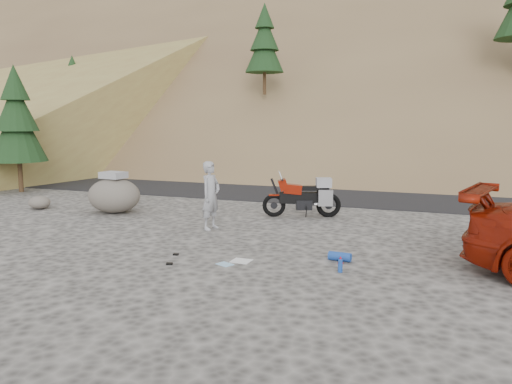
% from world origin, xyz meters
% --- Properties ---
extents(ground, '(140.00, 140.00, 0.00)m').
position_xyz_m(ground, '(0.00, 0.00, 0.00)').
color(ground, '#3D3B38').
rests_on(ground, ground).
extents(road, '(120.00, 7.00, 0.05)m').
position_xyz_m(road, '(0.00, 9.00, 0.00)').
color(road, black).
rests_on(road, ground).
extents(hillside, '(120.00, 73.00, 46.72)m').
position_xyz_m(hillside, '(-0.05, 40.88, 11.08)').
color(hillside, brown).
rests_on(hillside, ground).
extents(conifer_verge, '(2.20, 2.20, 5.04)m').
position_xyz_m(conifer_verge, '(-11.00, 4.50, 2.89)').
color(conifer_verge, '#342413').
rests_on(conifer_verge, ground).
extents(motorcycle, '(2.24, 1.16, 1.40)m').
position_xyz_m(motorcycle, '(1.12, 3.47, 0.60)').
color(motorcycle, black).
rests_on(motorcycle, ground).
extents(man, '(0.54, 0.72, 1.80)m').
position_xyz_m(man, '(-0.76, 0.93, 0.00)').
color(man, '#999A9F').
rests_on(man, ground).
extents(boulder, '(2.03, 1.87, 1.26)m').
position_xyz_m(boulder, '(-4.63, 2.00, 0.55)').
color(boulder, '#5F5B52').
rests_on(boulder, ground).
extents(small_rock, '(0.90, 0.86, 0.43)m').
position_xyz_m(small_rock, '(-7.33, 1.70, 0.21)').
color(small_rock, '#5F5B52').
rests_on(small_rock, ground).
extents(gear_white_cloth, '(0.40, 0.36, 0.01)m').
position_xyz_m(gear_white_cloth, '(1.16, -1.62, 0.01)').
color(gear_white_cloth, white).
rests_on(gear_white_cloth, ground).
extents(gear_blue_mat, '(0.47, 0.22, 0.18)m').
position_xyz_m(gear_blue_mat, '(3.04, -0.88, 0.09)').
color(gear_blue_mat, '#1A439E').
rests_on(gear_blue_mat, ground).
extents(gear_bottle, '(0.11, 0.11, 0.24)m').
position_xyz_m(gear_bottle, '(3.20, -1.64, 0.12)').
color(gear_bottle, '#1A439E').
rests_on(gear_bottle, ground).
extents(gear_funnel, '(0.15, 0.15, 0.16)m').
position_xyz_m(gear_funnel, '(3.09, -1.05, 0.08)').
color(gear_funnel, '#AD0B1A').
rests_on(gear_funnel, ground).
extents(gear_glove_a, '(0.15, 0.13, 0.04)m').
position_xyz_m(gear_glove_a, '(-0.09, -2.36, 0.02)').
color(gear_glove_a, black).
rests_on(gear_glove_a, ground).
extents(gear_glove_b, '(0.11, 0.09, 0.04)m').
position_xyz_m(gear_glove_b, '(-0.33, -1.69, 0.02)').
color(gear_glove_b, black).
rests_on(gear_glove_b, ground).
extents(gear_blue_cloth, '(0.38, 0.34, 0.01)m').
position_xyz_m(gear_blue_cloth, '(0.94, -1.96, 0.01)').
color(gear_blue_cloth, '#97C7E9').
rests_on(gear_blue_cloth, ground).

